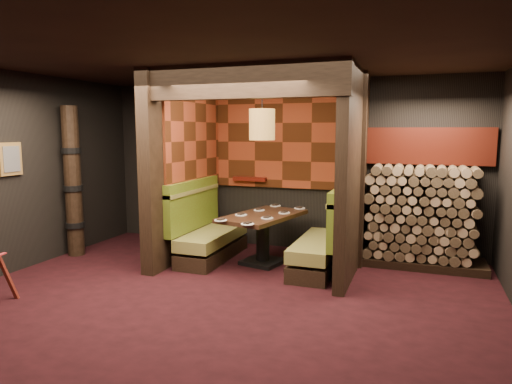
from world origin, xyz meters
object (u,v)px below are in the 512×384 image
(booth_bench_right, at_px, (325,243))
(totem_column, at_px, (73,183))
(pendant_lamp, at_px, (262,124))
(firewood_stack, at_px, (426,217))
(dining_table, at_px, (263,230))
(booth_bench_left, at_px, (206,233))

(booth_bench_right, relative_size, totem_column, 0.67)
(pendant_lamp, distance_m, firewood_stack, 2.77)
(dining_table, distance_m, totem_column, 3.15)
(booth_bench_left, bearing_deg, dining_table, 0.74)
(dining_table, bearing_deg, booth_bench_right, -0.73)
(booth_bench_left, xyz_separation_m, firewood_stack, (3.25, 0.70, 0.35))
(pendant_lamp, bearing_deg, totem_column, -170.41)
(booth_bench_left, height_order, pendant_lamp, pendant_lamp)
(totem_column, bearing_deg, dining_table, 10.51)
(firewood_stack, bearing_deg, pendant_lamp, -162.25)
(booth_bench_right, distance_m, dining_table, 0.96)
(booth_bench_right, bearing_deg, dining_table, 179.27)
(booth_bench_left, distance_m, booth_bench_right, 1.89)
(dining_table, bearing_deg, firewood_stack, 16.62)
(pendant_lamp, height_order, totem_column, pendant_lamp)
(dining_table, distance_m, firewood_stack, 2.42)
(booth_bench_left, relative_size, pendant_lamp, 1.64)
(booth_bench_left, distance_m, dining_table, 0.95)
(firewood_stack, bearing_deg, dining_table, -163.38)
(pendant_lamp, bearing_deg, booth_bench_left, 177.69)
(pendant_lamp, xyz_separation_m, totem_column, (-3.03, -0.51, -0.92))
(dining_table, bearing_deg, booth_bench_left, -179.26)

